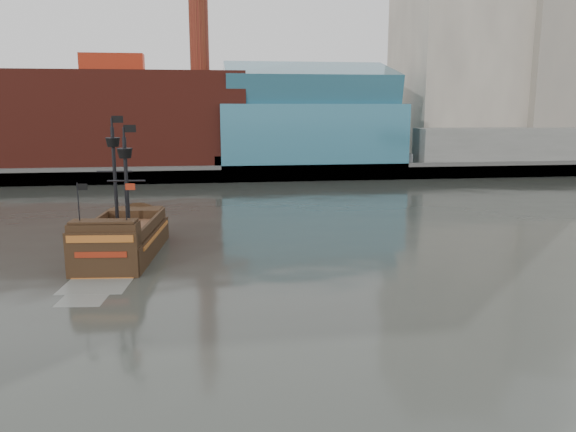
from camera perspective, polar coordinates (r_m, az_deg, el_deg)
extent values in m
plane|color=#2D2F2A|center=(28.05, 6.52, -13.47)|extent=(400.00, 400.00, 0.00)
cube|color=slate|center=(117.35, -4.61, 5.85)|extent=(220.00, 60.00, 2.00)
cube|color=#4C4C49|center=(88.04, -3.51, 4.33)|extent=(220.00, 1.00, 2.60)
cube|color=maroon|center=(97.94, -17.13, 9.36)|extent=(42.00, 18.00, 15.00)
cube|color=teal|center=(96.23, 2.12, 8.32)|extent=(30.00, 16.00, 10.00)
cube|color=#C1B4A0|center=(115.33, 16.83, 17.29)|extent=(20.00, 22.00, 46.00)
cube|color=gray|center=(119.95, 25.65, 14.51)|extent=(18.00, 18.00, 38.00)
cube|color=#C1B4A0|center=(135.16, 17.84, 17.53)|extent=(24.00, 20.00, 52.00)
cube|color=slate|center=(106.01, 23.33, 6.60)|extent=(40.00, 6.00, 6.00)
cylinder|color=maroon|center=(100.05, -9.12, 20.37)|extent=(3.20, 3.20, 22.00)
cube|color=teal|center=(96.18, 2.15, 13.08)|extent=(28.00, 14.94, 8.78)
cube|color=black|center=(46.41, -16.30, -3.11)|extent=(6.12, 12.44, 2.61)
cube|color=#522F1E|center=(46.09, -16.40, -1.35)|extent=(5.51, 11.20, 0.30)
cube|color=black|center=(50.61, -15.13, 0.20)|extent=(4.47, 2.79, 1.00)
cube|color=black|center=(41.02, -18.17, -1.89)|extent=(4.89, 2.04, 1.80)
cube|color=black|center=(40.54, -18.39, -4.39)|extent=(4.91, 0.71, 4.01)
cube|color=#AF5D22|center=(40.02, -18.58, -2.23)|extent=(4.50, 0.50, 0.50)
cube|color=maroon|center=(40.28, -18.48, -3.76)|extent=(3.50, 0.41, 0.40)
cylinder|color=black|center=(47.07, -17.18, 3.87)|extent=(0.31, 0.31, 7.82)
cylinder|color=black|center=(43.51, -16.07, 2.98)|extent=(0.31, 0.31, 7.22)
cone|color=black|center=(46.83, -17.37, 7.15)|extent=(1.20, 1.20, 0.70)
cone|color=black|center=(43.25, -16.24, 6.13)|extent=(1.20, 1.20, 0.70)
cube|color=black|center=(46.64, -16.96, 9.39)|extent=(0.90, 0.11, 0.55)
cube|color=black|center=(43.04, -15.78, 8.54)|extent=(0.90, 0.11, 0.55)
cube|color=gray|center=(39.32, -18.94, -6.72)|extent=(4.58, 3.99, 0.02)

